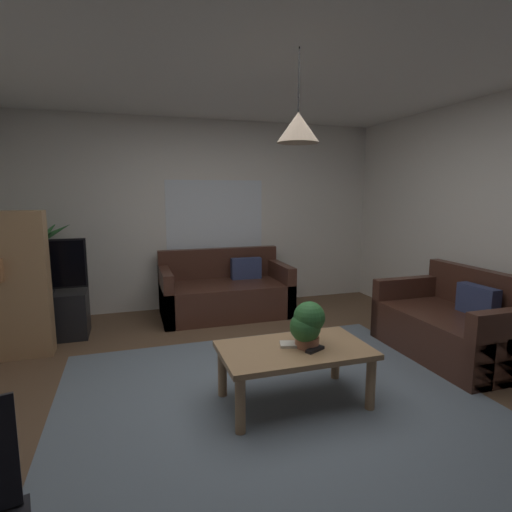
{
  "coord_description": "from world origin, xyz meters",
  "views": [
    {
      "loc": [
        -0.99,
        -2.81,
        1.57
      ],
      "look_at": [
        0.0,
        0.3,
        1.05
      ],
      "focal_mm": 28.23,
      "sensor_mm": 36.0,
      "label": 1
    }
  ],
  "objects_px": {
    "remote_on_table_0": "(315,349)",
    "pendant_lamp": "(298,127)",
    "couch_right_side": "(454,327)",
    "bookshelf_corner": "(8,286)",
    "potted_plant_on_table": "(307,324)",
    "tv": "(39,266)",
    "coffee_table": "(294,356)",
    "book_on_table_0": "(289,344)",
    "couch_under_window": "(225,294)",
    "tv_stand": "(43,316)",
    "potted_palm_corner": "(37,275)"
  },
  "relations": [
    {
      "from": "couch_right_side",
      "to": "book_on_table_0",
      "type": "distance_m",
      "value": 1.89
    },
    {
      "from": "couch_right_side",
      "to": "tv_stand",
      "type": "xyz_separation_m",
      "value": [
        -3.87,
        1.69,
        -0.03
      ]
    },
    {
      "from": "couch_right_side",
      "to": "remote_on_table_0",
      "type": "relative_size",
      "value": 8.63
    },
    {
      "from": "potted_plant_on_table",
      "to": "couch_under_window",
      "type": "bearing_deg",
      "value": 91.59
    },
    {
      "from": "bookshelf_corner",
      "to": "tv_stand",
      "type": "bearing_deg",
      "value": 68.29
    },
    {
      "from": "couch_under_window",
      "to": "coffee_table",
      "type": "height_order",
      "value": "couch_under_window"
    },
    {
      "from": "potted_plant_on_table",
      "to": "tv_stand",
      "type": "relative_size",
      "value": 0.39
    },
    {
      "from": "bookshelf_corner",
      "to": "pendant_lamp",
      "type": "xyz_separation_m",
      "value": [
        2.23,
        -1.59,
        1.3
      ]
    },
    {
      "from": "bookshelf_corner",
      "to": "potted_palm_corner",
      "type": "bearing_deg",
      "value": 86.86
    },
    {
      "from": "remote_on_table_0",
      "to": "pendant_lamp",
      "type": "xyz_separation_m",
      "value": [
        -0.11,
        0.11,
        1.56
      ]
    },
    {
      "from": "remote_on_table_0",
      "to": "bookshelf_corner",
      "type": "distance_m",
      "value": 2.91
    },
    {
      "from": "remote_on_table_0",
      "to": "tv_stand",
      "type": "xyz_separation_m",
      "value": [
        -2.16,
        2.16,
        -0.2
      ]
    },
    {
      "from": "tv_stand",
      "to": "tv",
      "type": "xyz_separation_m",
      "value": [
        0.0,
        -0.02,
        0.55
      ]
    },
    {
      "from": "couch_under_window",
      "to": "couch_right_side",
      "type": "distance_m",
      "value": 2.66
    },
    {
      "from": "couch_under_window",
      "to": "bookshelf_corner",
      "type": "height_order",
      "value": "bookshelf_corner"
    },
    {
      "from": "couch_right_side",
      "to": "potted_plant_on_table",
      "type": "height_order",
      "value": "couch_right_side"
    },
    {
      "from": "tv",
      "to": "pendant_lamp",
      "type": "xyz_separation_m",
      "value": [
        2.05,
        -2.03,
        1.2
      ]
    },
    {
      "from": "tv_stand",
      "to": "tv",
      "type": "distance_m",
      "value": 0.55
    },
    {
      "from": "tv",
      "to": "pendant_lamp",
      "type": "relative_size",
      "value": 1.54
    },
    {
      "from": "couch_right_side",
      "to": "potted_palm_corner",
      "type": "bearing_deg",
      "value": -119.08
    },
    {
      "from": "potted_plant_on_table",
      "to": "pendant_lamp",
      "type": "relative_size",
      "value": 0.57
    },
    {
      "from": "potted_plant_on_table",
      "to": "bookshelf_corner",
      "type": "bearing_deg",
      "value": 145.16
    },
    {
      "from": "couch_right_side",
      "to": "remote_on_table_0",
      "type": "distance_m",
      "value": 1.78
    },
    {
      "from": "couch_right_side",
      "to": "tv_stand",
      "type": "bearing_deg",
      "value": -113.61
    },
    {
      "from": "couch_under_window",
      "to": "potted_plant_on_table",
      "type": "xyz_separation_m",
      "value": [
        0.07,
        -2.34,
        0.34
      ]
    },
    {
      "from": "couch_under_window",
      "to": "tv",
      "type": "bearing_deg",
      "value": -172.19
    },
    {
      "from": "book_on_table_0",
      "to": "remote_on_table_0",
      "type": "height_order",
      "value": "remote_on_table_0"
    },
    {
      "from": "potted_plant_on_table",
      "to": "couch_right_side",
      "type": "bearing_deg",
      "value": 12.5
    },
    {
      "from": "potted_palm_corner",
      "to": "bookshelf_corner",
      "type": "relative_size",
      "value": 0.9
    },
    {
      "from": "tv",
      "to": "bookshelf_corner",
      "type": "height_order",
      "value": "bookshelf_corner"
    },
    {
      "from": "coffee_table",
      "to": "pendant_lamp",
      "type": "height_order",
      "value": "pendant_lamp"
    },
    {
      "from": "potted_palm_corner",
      "to": "pendant_lamp",
      "type": "distance_m",
      "value": 3.66
    },
    {
      "from": "coffee_table",
      "to": "book_on_table_0",
      "type": "relative_size",
      "value": 8.27
    },
    {
      "from": "potted_plant_on_table",
      "to": "tv_stand",
      "type": "bearing_deg",
      "value": 135.73
    },
    {
      "from": "coffee_table",
      "to": "remote_on_table_0",
      "type": "height_order",
      "value": "remote_on_table_0"
    },
    {
      "from": "remote_on_table_0",
      "to": "potted_plant_on_table",
      "type": "bearing_deg",
      "value": 173.1
    },
    {
      "from": "potted_palm_corner",
      "to": "couch_right_side",
      "type": "bearing_deg",
      "value": -29.08
    },
    {
      "from": "tv_stand",
      "to": "book_on_table_0",
      "type": "bearing_deg",
      "value": -44.89
    },
    {
      "from": "book_on_table_0",
      "to": "tv_stand",
      "type": "height_order",
      "value": "tv_stand"
    },
    {
      "from": "potted_plant_on_table",
      "to": "potted_palm_corner",
      "type": "relative_size",
      "value": 0.28
    },
    {
      "from": "tv",
      "to": "coffee_table",
      "type": "bearing_deg",
      "value": -44.79
    },
    {
      "from": "tv_stand",
      "to": "couch_right_side",
      "type": "bearing_deg",
      "value": -23.61
    },
    {
      "from": "tv_stand",
      "to": "tv",
      "type": "bearing_deg",
      "value": -90.0
    },
    {
      "from": "bookshelf_corner",
      "to": "potted_plant_on_table",
      "type": "bearing_deg",
      "value": -34.84
    },
    {
      "from": "remote_on_table_0",
      "to": "pendant_lamp",
      "type": "height_order",
      "value": "pendant_lamp"
    },
    {
      "from": "book_on_table_0",
      "to": "tv",
      "type": "bearing_deg",
      "value": 135.42
    },
    {
      "from": "potted_palm_corner",
      "to": "tv_stand",
      "type": "bearing_deg",
      "value": -76.26
    },
    {
      "from": "couch_right_side",
      "to": "coffee_table",
      "type": "height_order",
      "value": "couch_right_side"
    },
    {
      "from": "couch_right_side",
      "to": "pendant_lamp",
      "type": "bearing_deg",
      "value": -78.86
    },
    {
      "from": "couch_right_side",
      "to": "bookshelf_corner",
      "type": "relative_size",
      "value": 0.99
    }
  ]
}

